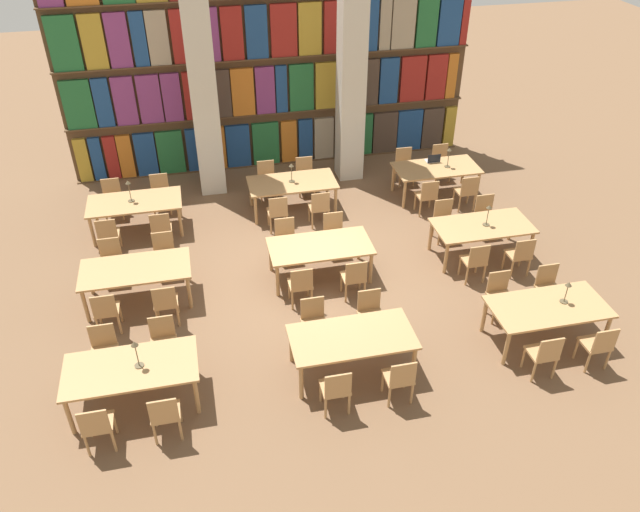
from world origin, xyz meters
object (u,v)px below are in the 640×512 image
object	(u,v)px
pillar_center	(352,56)
reading_table_3	(136,271)
chair_17	(286,238)
chair_20	(475,261)
chair_12	(106,310)
chair_33	(405,165)
reading_table_5	(482,228)
chair_8	(544,354)
desk_lamp_1	(567,289)
chair_0	(97,425)
chair_26	(161,228)
chair_34	(466,191)
desk_lamp_4	(291,170)
reading_table_4	(320,248)
chair_32	(427,195)
reading_table_7	(292,185)
chair_5	(314,321)
chair_6	(400,378)
desk_lamp_2	(488,212)
chair_1	(104,349)
chair_31	(305,175)
chair_19	(334,232)
chair_29	(267,178)
chair_22	(520,255)
chair_27	(160,192)
laptop	(433,160)
reading_table_1	(352,340)
chair_30	(319,207)
chair_11	(548,287)
chair_23	(485,214)
desk_lamp_0	(136,350)
chair_4	(336,389)
chair_21	(444,219)
chair_18	(354,277)
desk_lamp_3	(129,187)
chair_3	(163,340)
chair_10	(598,345)
chair_24	(108,234)
desk_lamp_5	(449,154)
chair_14	(166,302)
chair_28	(278,212)
chair_25	(112,197)
reading_table_0	(131,370)

from	to	relation	value
pillar_center	reading_table_3	bearing A→B (deg)	-141.26
chair_17	chair_20	world-z (taller)	same
chair_12	chair_33	xyz separation A→B (m)	(6.82, 4.18, 0.00)
chair_12	reading_table_5	distance (m)	7.33
chair_8	desk_lamp_1	world-z (taller)	desk_lamp_1
chair_0	chair_26	distance (m)	5.14
chair_26	chair_34	bearing A→B (deg)	0.95
chair_20	desk_lamp_4	distance (m)	4.54
reading_table_4	chair_32	distance (m)	3.41
reading_table_3	chair_32	world-z (taller)	chair_32
reading_table_7	chair_33	distance (m)	3.03
chair_5	chair_6	bearing A→B (deg)	122.29
desk_lamp_2	chair_26	xyz separation A→B (m)	(-6.39, 1.73, -0.57)
chair_1	chair_31	bearing A→B (deg)	-129.72
chair_19	chair_29	bearing A→B (deg)	-69.32
chair_22	chair_27	bearing A→B (deg)	149.14
desk_lamp_2	laptop	bearing A→B (deg)	90.27
reading_table_4	chair_17	distance (m)	0.97
reading_table_1	chair_26	world-z (taller)	chair_26
chair_30	desk_lamp_4	distance (m)	1.08
chair_5	chair_11	bearing A→B (deg)	-179.90
chair_20	chair_23	xyz separation A→B (m)	(0.94, 1.57, 0.00)
laptop	chair_8	bearing A→B (deg)	85.25
desk_lamp_2	reading_table_4	bearing A→B (deg)	179.83
chair_12	reading_table_7	bearing A→B (deg)	41.36
desk_lamp_0	chair_22	xyz separation A→B (m)	(7.12, 1.79, -0.59)
pillar_center	laptop	world-z (taller)	pillar_center
chair_4	chair_21	world-z (taller)	same
desk_lamp_0	chair_8	size ratio (longest dim) A/B	0.55
chair_6	chair_18	size ratio (longest dim) A/B	1.00
chair_4	desk_lamp_3	xyz separation A→B (m)	(-3.04, 5.91, 0.60)
reading_table_4	chair_22	xyz separation A→B (m)	(3.81, -0.77, -0.19)
chair_8	desk_lamp_4	bearing A→B (deg)	115.93
chair_21	chair_32	xyz separation A→B (m)	(0.01, 1.04, 0.00)
chair_17	chair_32	bearing A→B (deg)	-162.93
chair_3	chair_22	bearing A→B (deg)	-171.67
chair_12	desk_lamp_3	distance (m)	3.38
chair_18	desk_lamp_3	world-z (taller)	desk_lamp_3
chair_4	desk_lamp_4	bearing A→B (deg)	85.74
chair_3	chair_31	size ratio (longest dim) A/B	1.00
pillar_center	chair_11	xyz separation A→B (m)	(2.17, -5.90, -2.52)
chair_10	chair_20	distance (m)	2.78
chair_24	desk_lamp_5	size ratio (longest dim) A/B	1.81
reading_table_5	chair_22	distance (m)	0.93
chair_14	chair_28	xyz separation A→B (m)	(2.41, 2.64, 0.00)
chair_20	reading_table_7	xyz separation A→B (m)	(-2.92, 3.41, 0.19)
desk_lamp_1	chair_30	world-z (taller)	desk_lamp_1
desk_lamp_0	chair_25	distance (m)	5.92
reading_table_0	chair_33	xyz separation A→B (m)	(6.32, 5.95, -0.19)
chair_11	desk_lamp_5	distance (m)	4.44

